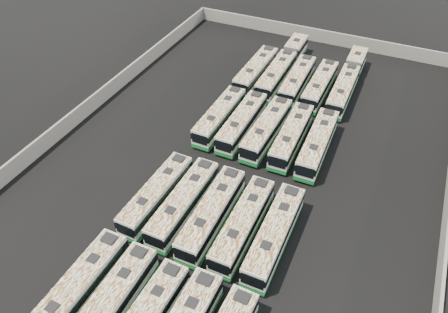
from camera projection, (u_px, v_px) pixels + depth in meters
ground at (233, 173)px, 49.76m from camera, size 140.00×140.00×0.00m
perimeter_wall at (234, 166)px, 49.04m from camera, size 45.20×73.20×2.20m
bus_front_far_left at (77, 291)px, 36.45m from camera, size 2.51×11.52×3.24m
bus_front_left at (109, 307)px, 35.37m from camera, size 2.53×11.48×3.23m
bus_midfront_far_left at (157, 195)px, 44.99m from camera, size 2.60×11.09×3.11m
bus_midfront_left at (184, 203)px, 44.07m from camera, size 2.49×11.37×3.20m
bus_midfront_center at (212, 214)px, 42.93m from camera, size 2.61×11.54×3.24m
bus_midfront_right at (243, 224)px, 41.95m from camera, size 2.47×11.28×3.17m
bus_midfront_far_right at (274, 235)px, 40.95m from camera, size 2.54×11.50×3.23m
bus_midback_far_left at (220, 117)px, 55.40m from camera, size 2.43×11.12×3.13m
bus_midback_left at (242, 122)px, 54.42m from camera, size 2.38×11.21×3.16m
bus_midback_center at (267, 129)px, 53.31m from camera, size 2.69×11.43×3.20m
bus_midback_right at (291, 136)px, 52.34m from camera, size 2.59×11.20×3.14m
bus_midback_far_right at (317, 144)px, 51.22m from camera, size 2.67×11.40×3.20m
bus_back_far_left at (256, 71)px, 63.88m from camera, size 2.63×11.59×3.25m
bus_back_left at (283, 66)px, 65.10m from camera, size 2.50×17.73×3.21m
bus_back_center at (297, 81)px, 61.97m from camera, size 2.63×11.22×3.14m
bus_back_right at (320, 86)px, 60.98m from camera, size 2.40×11.07×3.11m
bus_back_far_right at (347, 80)px, 62.03m from camera, size 2.55×17.26×3.12m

